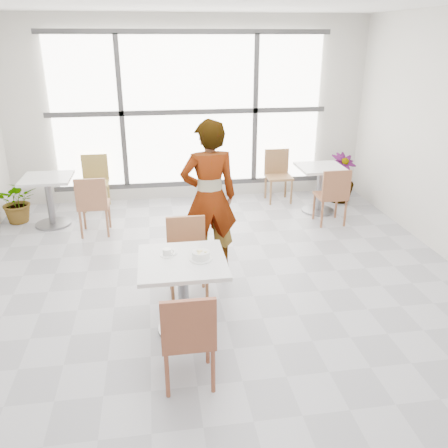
{
  "coord_description": "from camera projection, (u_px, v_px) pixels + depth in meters",
  "views": [
    {
      "loc": [
        -0.62,
        -4.3,
        2.64
      ],
      "look_at": [
        0.0,
        -0.3,
        1.0
      ],
      "focal_mm": 37.06,
      "sensor_mm": 36.0,
      "label": 1
    }
  ],
  "objects": [
    {
      "name": "floor",
      "position": [
        220.0,
        299.0,
        5.02
      ],
      "size": [
        7.0,
        7.0,
        0.0
      ],
      "primitive_type": "plane",
      "color": "#9E9EA5",
      "rests_on": "ground"
    },
    {
      "name": "wall_back",
      "position": [
        189.0,
        111.0,
        7.66
      ],
      "size": [
        6.0,
        0.0,
        6.0
      ],
      "primitive_type": "plane",
      "rotation": [
        1.57,
        0.0,
        0.0
      ],
      "color": "silver",
      "rests_on": "ground"
    },
    {
      "name": "window",
      "position": [
        190.0,
        112.0,
        7.6
      ],
      "size": [
        4.6,
        0.07,
        2.52
      ],
      "color": "white",
      "rests_on": "ground"
    },
    {
      "name": "main_table",
      "position": [
        183.0,
        282.0,
        4.31
      ],
      "size": [
        0.8,
        0.8,
        0.75
      ],
      "color": "silver",
      "rests_on": "ground"
    },
    {
      "name": "chair_near",
      "position": [
        188.0,
        334.0,
        3.59
      ],
      "size": [
        0.42,
        0.42,
        0.87
      ],
      "rotation": [
        0.0,
        0.0,
        3.14
      ],
      "color": "brown",
      "rests_on": "ground"
    },
    {
      "name": "chair_far",
      "position": [
        187.0,
        252.0,
        4.96
      ],
      "size": [
        0.42,
        0.42,
        0.87
      ],
      "color": "#995E3A",
      "rests_on": "ground"
    },
    {
      "name": "oatmeal_bowl",
      "position": [
        201.0,
        255.0,
        4.22
      ],
      "size": [
        0.21,
        0.21,
        0.09
      ],
      "color": "white",
      "rests_on": "main_table"
    },
    {
      "name": "coffee_cup",
      "position": [
        167.0,
        253.0,
        4.3
      ],
      "size": [
        0.16,
        0.13,
        0.07
      ],
      "color": "white",
      "rests_on": "main_table"
    },
    {
      "name": "person",
      "position": [
        209.0,
        198.0,
        5.36
      ],
      "size": [
        0.7,
        0.5,
        1.82
      ],
      "primitive_type": "imported",
      "rotation": [
        0.0,
        0.0,
        3.24
      ],
      "color": "black",
      "rests_on": "ground"
    },
    {
      "name": "bg_table_left",
      "position": [
        49.0,
        194.0,
        6.82
      ],
      "size": [
        0.7,
        0.7,
        0.75
      ],
      "color": "silver",
      "rests_on": "ground"
    },
    {
      "name": "bg_table_right",
      "position": [
        320.0,
        183.0,
        7.37
      ],
      "size": [
        0.7,
        0.7,
        0.75
      ],
      "color": "white",
      "rests_on": "ground"
    },
    {
      "name": "bg_chair_left_near",
      "position": [
        93.0,
        202.0,
        6.45
      ],
      "size": [
        0.42,
        0.42,
        0.87
      ],
      "rotation": [
        0.0,
        0.0,
        3.14
      ],
      "color": "#9B6445",
      "rests_on": "ground"
    },
    {
      "name": "bg_chair_left_far",
      "position": [
        95.0,
        178.0,
        7.55
      ],
      "size": [
        0.42,
        0.42,
        0.87
      ],
      "color": "#A08443",
      "rests_on": "ground"
    },
    {
      "name": "bg_chair_right_near",
      "position": [
        333.0,
        193.0,
        6.83
      ],
      "size": [
        0.42,
        0.42,
        0.87
      ],
      "rotation": [
        0.0,
        0.0,
        3.14
      ],
      "color": "brown",
      "rests_on": "ground"
    },
    {
      "name": "bg_chair_right_far",
      "position": [
        278.0,
        172.0,
        7.91
      ],
      "size": [
        0.42,
        0.42,
        0.87
      ],
      "color": "#936942",
      "rests_on": "ground"
    },
    {
      "name": "plant_left",
      "position": [
        18.0,
        201.0,
        7.0
      ],
      "size": [
        0.65,
        0.57,
        0.67
      ],
      "primitive_type": "imported",
      "rotation": [
        0.0,
        0.0,
        0.08
      ],
      "color": "#487D3C",
      "rests_on": "ground"
    },
    {
      "name": "plant_right",
      "position": [
        341.0,
        178.0,
        7.87
      ],
      "size": [
        0.55,
        0.55,
        0.82
      ],
      "primitive_type": "imported",
      "rotation": [
        0.0,
        0.0,
        0.22
      ],
      "color": "#3B7A3E",
      "rests_on": "ground"
    }
  ]
}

